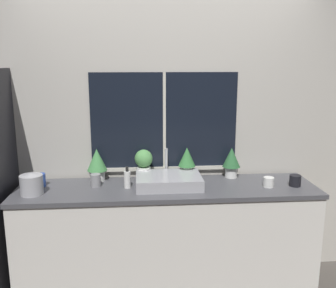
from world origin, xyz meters
name	(u,v)px	position (x,y,z in m)	size (l,w,h in m)	color
wall_back	(164,126)	(0.00, 0.63, 1.35)	(8.00, 0.09, 2.70)	#BCB7AD
counter	(167,239)	(0.00, 0.28, 0.46)	(2.39, 0.58, 0.91)	white
sink	(168,180)	(0.01, 0.30, 0.96)	(0.52, 0.43, 0.26)	#ADADB2
potted_plant_far_left	(97,163)	(-0.57, 0.49, 1.07)	(0.17, 0.17, 0.27)	white
potted_plant_center_left	(144,163)	(-0.18, 0.49, 1.06)	(0.15, 0.15, 0.26)	white
potted_plant_center_right	(187,161)	(0.18, 0.49, 1.07)	(0.15, 0.15, 0.27)	white
potted_plant_far_right	(231,160)	(0.57, 0.49, 1.06)	(0.15, 0.15, 0.26)	white
soap_bottle	(127,179)	(-0.32, 0.28, 0.98)	(0.05, 0.05, 0.17)	white
mug_grey	(96,180)	(-0.57, 0.34, 0.96)	(0.08, 0.08, 0.10)	gray
mug_blue	(40,180)	(-1.01, 0.37, 0.96)	(0.09, 0.09, 0.10)	#3351AD
mug_black	(295,181)	(1.02, 0.22, 0.96)	(0.09, 0.09, 0.09)	black
mug_white	(269,182)	(0.80, 0.21, 0.95)	(0.08, 0.08, 0.08)	white
kettle	(31,184)	(-1.03, 0.19, 0.99)	(0.17, 0.17, 0.17)	#B2B2B7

